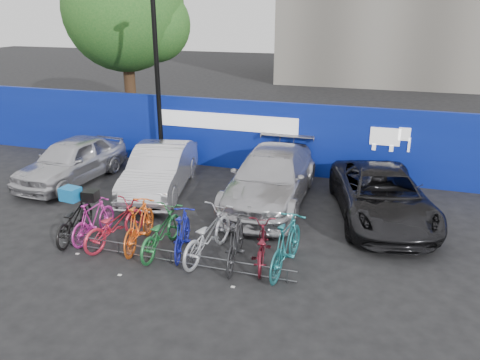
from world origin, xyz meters
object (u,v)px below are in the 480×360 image
at_px(bike_2, 114,224).
at_px(bike_4, 161,232).
at_px(bike_rack, 171,256).
at_px(car_0, 72,160).
at_px(bike_5, 182,233).
at_px(bike_7, 235,242).
at_px(bike_3, 139,225).
at_px(car_2, 271,177).
at_px(tree, 130,13).
at_px(bike_9, 286,245).
at_px(car_1, 160,170).
at_px(car_3, 382,195).
at_px(bike_6, 207,235).
at_px(bike_8, 261,245).
at_px(bike_1, 93,220).
at_px(bike_0, 74,219).
at_px(lamppost, 157,72).

xyz_separation_m(bike_2, bike_4, (1.21, -0.01, -0.00)).
distance_m(bike_rack, car_0, 6.47).
distance_m(bike_5, bike_7, 1.30).
bearing_deg(bike_3, bike_rack, 146.86).
bearing_deg(bike_4, car_2, -113.96).
bearing_deg(bike_3, tree, -68.12).
xyz_separation_m(bike_5, bike_7, (1.30, -0.10, 0.03)).
xyz_separation_m(bike_2, bike_9, (4.09, 0.06, 0.09)).
bearing_deg(bike_7, car_1, -51.60).
xyz_separation_m(car_2, bike_3, (-2.24, -3.56, -0.19)).
height_order(car_3, bike_3, car_3).
relative_size(bike_6, bike_8, 1.20).
distance_m(bike_rack, bike_3, 1.19).
bearing_deg(bike_8, bike_4, -8.76).
bearing_deg(bike_7, car_3, -137.96).
bearing_deg(bike_4, bike_3, -5.76).
bearing_deg(bike_8, car_3, -138.96).
height_order(bike_6, bike_8, bike_6).
distance_m(tree, bike_5, 13.08).
bearing_deg(bike_1, bike_8, -176.79).
height_order(tree, bike_9, tree).
distance_m(bike_2, bike_3, 0.63).
bearing_deg(bike_rack, bike_9, 11.19).
relative_size(car_2, car_3, 1.07).
distance_m(car_3, bike_7, 4.47).
relative_size(car_2, bike_7, 2.85).
height_order(tree, car_1, tree).
bearing_deg(car_1, bike_8, -50.46).
bearing_deg(bike_8, car_0, -36.57).
height_order(bike_0, bike_7, bike_7).
distance_m(car_0, bike_0, 4.20).
height_order(car_0, bike_2, car_0).
height_order(car_0, car_1, same).
relative_size(car_3, bike_4, 2.53).
bearing_deg(bike_rack, car_1, 119.48).
bearing_deg(car_2, bike_1, -135.78).
distance_m(car_1, car_2, 3.37).
xyz_separation_m(car_3, bike_0, (-7.01, -3.39, -0.17)).
distance_m(bike_1, bike_2, 0.62).
bearing_deg(bike_3, bike_0, -4.91).
bearing_deg(car_2, bike_4, -115.82).
bearing_deg(bike_6, bike_0, 10.16).
bearing_deg(bike_5, car_1, -69.33).
bearing_deg(lamppost, car_3, -16.50).
bearing_deg(car_0, bike_0, -48.97).
bearing_deg(car_0, bike_4, -30.48).
height_order(car_3, bike_8, car_3).
bearing_deg(bike_6, tree, -45.57).
xyz_separation_m(bike_1, bike_3, (1.24, -0.02, 0.05)).
relative_size(lamppost, car_2, 1.20).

